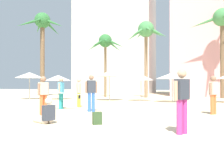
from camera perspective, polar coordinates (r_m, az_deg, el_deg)
ground at (r=6.31m, az=-5.12°, el=-12.21°), size 120.00×120.00×0.00m
hotel_tower_gray at (r=41.74m, az=0.96°, el=15.49°), size 12.51×8.43×25.33m
palm_tree_far_left at (r=26.80m, az=25.10°, el=12.82°), size 6.08×6.06×9.06m
palm_tree_center at (r=29.77m, az=-16.44°, el=12.45°), size 5.26×5.68×9.89m
palm_tree_right at (r=26.11m, az=-1.61°, el=9.51°), size 4.37×4.35×6.88m
palm_tree_far_right at (r=25.70m, az=8.20°, el=11.84°), size 4.52×4.38×8.07m
cafe_umbrella_1 at (r=18.43m, az=14.34°, el=1.95°), size 2.46×2.46×2.26m
cafe_umbrella_3 at (r=20.01m, az=-0.60°, el=2.48°), size 2.58×2.58×2.49m
cafe_umbrella_4 at (r=22.03m, az=-12.89°, el=1.44°), size 2.35×2.35×2.22m
cafe_umbrella_6 at (r=23.18m, az=-19.28°, el=2.04°), size 2.56×2.56×2.50m
cafe_umbrella_8 at (r=19.65m, az=7.02°, el=1.57°), size 2.09×2.09×2.18m
beach_towel at (r=7.10m, az=1.81°, el=-10.81°), size 1.85×1.11×0.01m
backpack at (r=7.91m, az=-3.61°, el=-8.29°), size 0.35×0.34×0.42m
person_mid_center at (r=8.42m, az=-15.61°, el=-7.03°), size 0.95×0.72×0.89m
person_mid_right at (r=13.09m, az=-12.46°, el=-1.96°), size 3.00×0.95×1.72m
person_near_left at (r=10.84m, az=-16.23°, el=-2.25°), size 0.32×0.60×1.70m
person_near_right at (r=11.68m, az=-5.02°, el=-1.82°), size 0.55×0.43×1.80m
person_far_left at (r=6.58m, az=16.50°, el=-3.35°), size 0.43×0.54×1.73m
person_mid_left at (r=14.21m, az=-7.99°, el=-1.75°), size 0.46×0.53×1.72m
person_far_right at (r=11.48m, az=23.24°, el=-2.05°), size 0.40×0.56×1.72m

